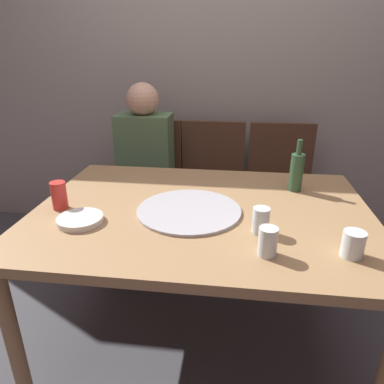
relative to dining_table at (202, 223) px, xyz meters
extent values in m
plane|color=#424247|center=(0.00, 0.00, -0.65)|extent=(8.00, 8.00, 0.00)
cube|color=gray|center=(0.00, 1.27, 0.65)|extent=(6.00, 0.10, 2.60)
cube|color=#99754C|center=(0.00, 0.00, 0.05)|extent=(1.45, 1.05, 0.04)
cylinder|color=#99754C|center=(-0.67, -0.46, -0.31)|extent=(0.06, 0.06, 0.68)
cylinder|color=#99754C|center=(-0.67, 0.46, -0.31)|extent=(0.06, 0.06, 0.68)
cylinder|color=#99754C|center=(0.67, 0.46, -0.31)|extent=(0.06, 0.06, 0.68)
cylinder|color=#ADADB2|center=(-0.05, -0.04, 0.08)|extent=(0.45, 0.45, 0.01)
cylinder|color=#2D5133|center=(0.43, 0.27, 0.16)|extent=(0.06, 0.06, 0.18)
cylinder|color=#2D5133|center=(0.43, 0.27, 0.29)|extent=(0.02, 0.02, 0.07)
cylinder|color=silver|center=(0.54, -0.30, 0.12)|extent=(0.08, 0.08, 0.09)
cylinder|color=silver|center=(0.24, -0.18, 0.12)|extent=(0.07, 0.07, 0.10)
cylinder|color=silver|center=(0.26, -0.33, 0.12)|extent=(0.07, 0.07, 0.10)
cylinder|color=red|center=(-0.61, -0.07, 0.13)|extent=(0.07, 0.07, 0.12)
cylinder|color=white|center=(-0.47, -0.19, 0.08)|extent=(0.18, 0.18, 0.02)
cube|color=#472D1E|center=(-0.47, 0.84, -0.20)|extent=(0.44, 0.44, 0.05)
cube|color=#472D1E|center=(-0.47, 1.04, 0.02)|extent=(0.44, 0.04, 0.45)
cylinder|color=#472D1E|center=(-0.28, 0.65, -0.44)|extent=(0.04, 0.04, 0.42)
cylinder|color=#472D1E|center=(-0.66, 0.65, -0.44)|extent=(0.04, 0.04, 0.42)
cylinder|color=#472D1E|center=(-0.28, 1.03, -0.44)|extent=(0.04, 0.04, 0.42)
cylinder|color=#472D1E|center=(-0.66, 1.03, -0.44)|extent=(0.04, 0.04, 0.42)
cube|color=#472D1E|center=(-0.03, 0.84, -0.20)|extent=(0.44, 0.44, 0.05)
cube|color=#472D1E|center=(-0.03, 1.04, 0.02)|extent=(0.44, 0.04, 0.45)
cylinder|color=#472D1E|center=(0.16, 0.65, -0.44)|extent=(0.04, 0.04, 0.42)
cylinder|color=#472D1E|center=(-0.22, 0.65, -0.44)|extent=(0.04, 0.04, 0.42)
cylinder|color=#472D1E|center=(0.16, 1.03, -0.44)|extent=(0.04, 0.04, 0.42)
cylinder|color=#472D1E|center=(-0.22, 1.03, -0.44)|extent=(0.04, 0.04, 0.42)
cube|color=#472D1E|center=(0.45, 0.84, -0.20)|extent=(0.44, 0.44, 0.05)
cube|color=#472D1E|center=(0.45, 1.04, 0.02)|extent=(0.44, 0.04, 0.45)
cylinder|color=#472D1E|center=(0.64, 0.65, -0.44)|extent=(0.04, 0.04, 0.42)
cylinder|color=#472D1E|center=(0.26, 0.65, -0.44)|extent=(0.04, 0.04, 0.42)
cylinder|color=#472D1E|center=(0.64, 1.03, -0.44)|extent=(0.04, 0.04, 0.42)
cylinder|color=#472D1E|center=(0.26, 1.03, -0.44)|extent=(0.04, 0.04, 0.42)
cube|color=#4C6B47|center=(-0.47, 0.86, 0.06)|extent=(0.36, 0.22, 0.52)
sphere|color=tan|center=(-0.47, 0.86, 0.41)|extent=(0.21, 0.21, 0.21)
cylinder|color=black|center=(-0.39, 0.66, -0.20)|extent=(0.12, 0.40, 0.12)
cylinder|color=black|center=(-0.55, 0.66, -0.20)|extent=(0.12, 0.40, 0.12)
cylinder|color=black|center=(-0.39, 0.46, -0.43)|extent=(0.11, 0.11, 0.45)
cylinder|color=black|center=(-0.55, 0.46, -0.43)|extent=(0.11, 0.11, 0.45)
camera|label=1|loc=(0.13, -1.38, 0.73)|focal=32.90mm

